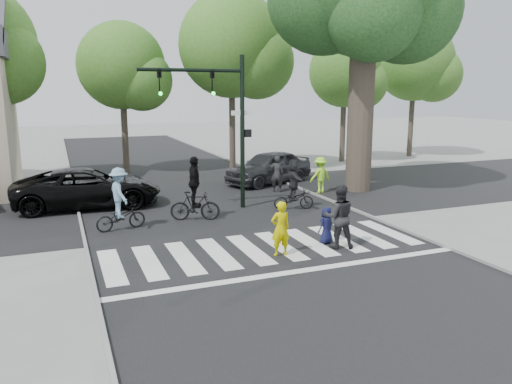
% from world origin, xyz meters
% --- Properties ---
extents(ground, '(120.00, 120.00, 0.00)m').
position_xyz_m(ground, '(0.00, 0.00, 0.00)').
color(ground, gray).
rests_on(ground, ground).
extents(road_stem, '(10.00, 70.00, 0.01)m').
position_xyz_m(road_stem, '(0.00, 5.00, 0.01)').
color(road_stem, black).
rests_on(road_stem, ground).
extents(road_cross, '(70.00, 10.00, 0.01)m').
position_xyz_m(road_cross, '(0.00, 8.00, 0.01)').
color(road_cross, black).
rests_on(road_cross, ground).
extents(curb_left, '(0.10, 70.00, 0.10)m').
position_xyz_m(curb_left, '(-5.05, 5.00, 0.05)').
color(curb_left, gray).
rests_on(curb_left, ground).
extents(curb_right, '(0.10, 70.00, 0.10)m').
position_xyz_m(curb_right, '(5.05, 5.00, 0.05)').
color(curb_right, gray).
rests_on(curb_right, ground).
extents(crosswalk, '(10.00, 3.85, 0.01)m').
position_xyz_m(crosswalk, '(0.00, 0.66, 0.01)').
color(crosswalk, silver).
rests_on(crosswalk, ground).
extents(traffic_signal, '(4.45, 0.29, 6.00)m').
position_xyz_m(traffic_signal, '(0.35, 6.20, 3.90)').
color(traffic_signal, black).
rests_on(traffic_signal, ground).
extents(bg_tree_2, '(5.04, 4.80, 8.40)m').
position_xyz_m(bg_tree_2, '(-1.76, 16.62, 5.78)').
color(bg_tree_2, brown).
rests_on(bg_tree_2, ground).
extents(bg_tree_3, '(6.30, 6.00, 10.20)m').
position_xyz_m(bg_tree_3, '(4.31, 15.27, 6.94)').
color(bg_tree_3, brown).
rests_on(bg_tree_3, ground).
extents(bg_tree_4, '(4.83, 4.60, 8.15)m').
position_xyz_m(bg_tree_4, '(12.23, 16.12, 5.64)').
color(bg_tree_4, brown).
rests_on(bg_tree_4, ground).
extents(bg_tree_5, '(5.67, 5.40, 9.30)m').
position_xyz_m(bg_tree_5, '(18.27, 16.69, 6.36)').
color(bg_tree_5, brown).
rests_on(bg_tree_5, ground).
extents(pedestrian_woman, '(0.59, 0.39, 1.60)m').
position_xyz_m(pedestrian_woman, '(0.12, 0.17, 0.80)').
color(pedestrian_woman, '#C7BC00').
rests_on(pedestrian_woman, ground).
extents(pedestrian_child, '(0.65, 0.52, 1.15)m').
position_xyz_m(pedestrian_child, '(1.93, 0.71, 0.58)').
color(pedestrian_child, '#111338').
rests_on(pedestrian_child, ground).
extents(pedestrian_adult, '(1.12, 0.99, 1.94)m').
position_xyz_m(pedestrian_adult, '(2.04, 0.17, 0.97)').
color(pedestrian_adult, black).
rests_on(pedestrian_adult, ground).
extents(cyclist_left, '(1.78, 1.20, 2.15)m').
position_xyz_m(cyclist_left, '(-3.80, 4.62, 0.93)').
color(cyclist_left, black).
rests_on(cyclist_left, ground).
extents(cyclist_mid, '(1.87, 1.18, 2.35)m').
position_xyz_m(cyclist_mid, '(-1.12, 4.93, 0.97)').
color(cyclist_mid, black).
rests_on(cyclist_mid, ground).
extents(cyclist_right, '(1.68, 1.56, 2.03)m').
position_xyz_m(cyclist_right, '(2.97, 5.13, 0.90)').
color(cyclist_right, black).
rests_on(cyclist_right, ground).
extents(car_suv, '(5.89, 2.97, 1.60)m').
position_xyz_m(car_suv, '(-4.60, 8.56, 0.80)').
color(car_suv, black).
rests_on(car_suv, ground).
extents(car_grey, '(5.24, 3.62, 1.66)m').
position_xyz_m(car_grey, '(4.30, 10.75, 0.83)').
color(car_grey, '#303035').
rests_on(car_grey, ground).
extents(bystander_hivis, '(1.17, 0.79, 1.67)m').
position_xyz_m(bystander_hivis, '(5.55, 7.65, 0.83)').
color(bystander_hivis, '#A5F82B').
rests_on(bystander_hivis, ground).
extents(bystander_dark, '(0.74, 0.67, 1.70)m').
position_xyz_m(bystander_dark, '(3.78, 8.55, 0.85)').
color(bystander_dark, black).
rests_on(bystander_dark, ground).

